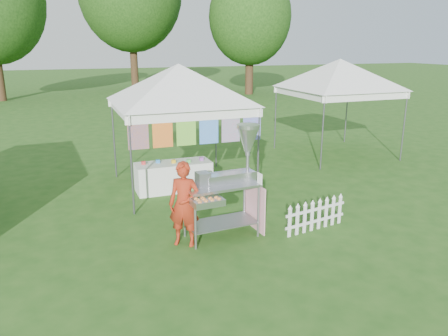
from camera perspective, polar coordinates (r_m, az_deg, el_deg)
name	(u,v)px	position (r m, az deg, el deg)	size (l,w,h in m)	color
ground	(234,244)	(7.89, 1.32, -9.94)	(120.00, 120.00, 0.00)	#234F16
canopy_main	(178,64)	(10.43, -5.97, 13.35)	(4.24, 4.24, 3.45)	#59595E
canopy_right	(340,59)	(14.18, 14.97, 13.58)	(4.24, 4.24, 3.45)	#59595E
tree_right	(250,17)	(31.31, 3.43, 19.08)	(5.60, 5.60, 8.42)	#3C2A15
donut_cart	(233,173)	(7.84, 1.12, -0.62)	(1.46, 1.10, 2.05)	gray
vendor	(184,204)	(7.63, -5.22, -4.74)	(0.55, 0.36, 1.51)	#9B2813
picket_fence	(316,216)	(8.53, 11.87, -6.13)	(1.42, 0.28, 0.56)	white
display_table	(174,176)	(10.65, -6.61, -1.08)	(1.80, 0.70, 0.69)	white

